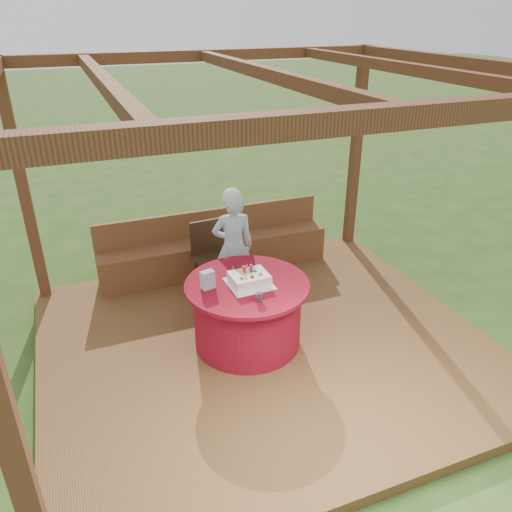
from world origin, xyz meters
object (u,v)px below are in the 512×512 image
Objects in this scene: table at (247,313)px; elderly_woman at (233,245)px; chair at (211,254)px; birthday_cake at (249,279)px; drinking_glass at (260,298)px; bench at (215,252)px; gift_bag at (208,280)px.

table is 0.91× the size of elderly_woman.
table is 1.21m from chair.
table is 2.89× the size of birthday_cake.
drinking_glass is at bearing -95.11° from birthday_cake.
elderly_woman is at bearing 80.29° from birthday_cake.
elderly_woman is (0.00, -0.74, 0.42)m from bench.
elderly_woman is 1.05m from gift_bag.
elderly_woman is at bearing 81.51° from drinking_glass.
gift_bag is (-0.39, 0.05, 0.44)m from table.
chair is 4.83× the size of gift_bag.
table is at bearing 87.48° from drinking_glass.
bench is 1.77m from birthday_cake.
bench is 2.19× the size of elderly_woman.
gift_bag reaches higher than table.
gift_bag is at bearing -122.59° from elderly_woman.
elderly_woman is at bearing -54.56° from chair.
chair reaches higher than bench.
drinking_glass is at bearing -98.49° from elderly_woman.
drinking_glass is at bearing -92.52° from table.
bench is at bearing 68.35° from chair.
elderly_woman reaches higher than birthday_cake.
gift_bag is at bearing 169.68° from birthday_cake.
elderly_woman is at bearing 79.19° from table.
bench is at bearing 84.65° from drinking_glass.
chair is 0.39m from elderly_woman.
elderly_woman reaches higher than chair.
table is at bearing -22.04° from gift_bag.
chair reaches higher than drinking_glass.
chair is at bearing 91.26° from birthday_cake.
birthday_cake is at bearing -24.85° from gift_bag.
table is 14.23× the size of drinking_glass.
chair is at bearing 89.85° from drinking_glass.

